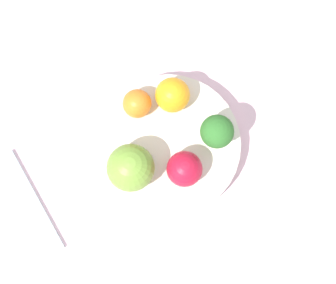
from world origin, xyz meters
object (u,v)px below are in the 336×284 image
(broccoli, at_px, (217,132))
(apple_green, at_px, (131,168))
(orange_front, at_px, (137,104))
(bowl, at_px, (168,146))
(apple_red, at_px, (184,169))
(orange_back, at_px, (173,95))

(broccoli, bearing_deg, apple_green, -111.97)
(apple_green, xyz_separation_m, orange_front, (-0.06, 0.07, -0.01))
(broccoli, bearing_deg, orange_front, -156.89)
(bowl, distance_m, apple_green, 0.08)
(apple_red, xyz_separation_m, apple_green, (-0.05, -0.05, 0.01))
(broccoli, relative_size, orange_back, 1.31)
(orange_back, bearing_deg, apple_green, -72.77)
(apple_red, bearing_deg, broccoli, 93.41)
(apple_red, height_order, apple_green, apple_green)
(broccoli, height_order, orange_front, broccoli)
(bowl, xyz_separation_m, orange_back, (-0.04, 0.05, 0.04))
(broccoli, height_order, apple_green, same)
(bowl, distance_m, orange_back, 0.07)
(apple_red, height_order, orange_back, same)
(bowl, xyz_separation_m, apple_green, (-0.01, -0.06, 0.05))
(apple_green, distance_m, orange_front, 0.09)
(apple_red, xyz_separation_m, orange_back, (-0.08, 0.06, -0.00))
(orange_back, bearing_deg, bowl, -50.03)
(bowl, bearing_deg, apple_red, -15.54)
(orange_back, bearing_deg, broccoli, 2.18)
(apple_green, relative_size, orange_back, 1.32)
(bowl, height_order, orange_back, orange_back)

